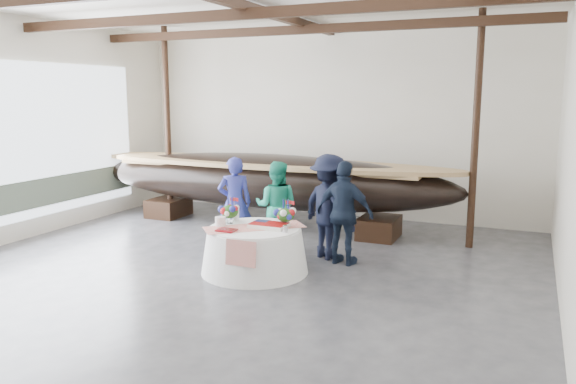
% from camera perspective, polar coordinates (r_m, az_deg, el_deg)
% --- Properties ---
extents(floor, '(10.00, 12.00, 0.01)m').
position_cam_1_polar(floor, '(8.83, -8.75, -9.77)').
color(floor, '#3D3D42').
rests_on(floor, ground).
extents(wall_back, '(10.00, 0.02, 4.50)m').
position_cam_1_polar(wall_back, '(13.77, 4.50, 6.98)').
color(wall_back, silver).
rests_on(wall_back, ground).
extents(pavilion_structure, '(9.80, 11.76, 4.50)m').
position_cam_1_polar(pavilion_structure, '(9.00, -6.86, 16.53)').
color(pavilion_structure, black).
rests_on(pavilion_structure, ground).
extents(open_bay, '(0.03, 7.00, 3.20)m').
position_cam_1_polar(open_bay, '(12.42, -26.14, 3.70)').
color(open_bay, silver).
rests_on(open_bay, ground).
extents(longboat_display, '(8.76, 1.75, 1.64)m').
position_cam_1_polar(longboat_display, '(12.55, -2.35, 1.19)').
color(longboat_display, black).
rests_on(longboat_display, ground).
extents(banquet_table, '(1.79, 1.79, 0.77)m').
position_cam_1_polar(banquet_table, '(9.46, -3.41, -5.87)').
color(banquet_table, white).
rests_on(banquet_table, ground).
extents(tabletop_items, '(1.60, 1.51, 0.40)m').
position_cam_1_polar(tabletop_items, '(9.46, -3.37, -2.53)').
color(tabletop_items, red).
rests_on(tabletop_items, banquet_table).
extents(guest_woman_blue, '(0.78, 0.70, 1.78)m').
position_cam_1_polar(guest_woman_blue, '(10.86, -5.43, -1.08)').
color(guest_woman_blue, navy).
rests_on(guest_woman_blue, ground).
extents(guest_woman_teal, '(0.94, 0.80, 1.71)m').
position_cam_1_polar(guest_woman_teal, '(10.64, -1.18, -1.45)').
color(guest_woman_teal, '#1FA380').
rests_on(guest_woman_teal, ground).
extents(guest_man_left, '(1.42, 1.22, 1.90)m').
position_cam_1_polar(guest_man_left, '(10.14, 4.20, -1.50)').
color(guest_man_left, black).
rests_on(guest_man_left, ground).
extents(guest_man_right, '(1.13, 0.62, 1.83)m').
position_cam_1_polar(guest_man_right, '(9.79, 5.78, -2.15)').
color(guest_man_right, '#141E30').
rests_on(guest_man_right, ground).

